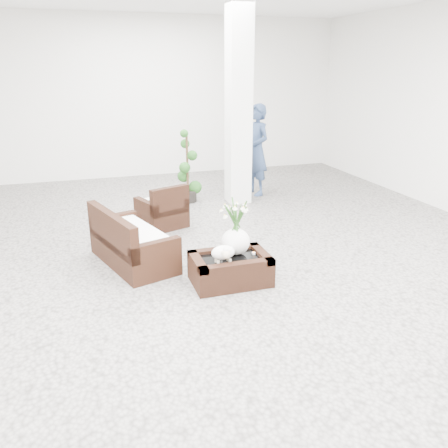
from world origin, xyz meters
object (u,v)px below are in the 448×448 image
object	(u,v)px
coffee_table	(230,270)
topiary	(187,167)
armchair	(161,205)
loveseat	(133,236)

from	to	relation	value
coffee_table	topiary	world-z (taller)	topiary
coffee_table	topiary	distance (m)	3.53
armchair	topiary	xyz separation A→B (m)	(0.73, 1.24, 0.32)
loveseat	topiary	size ratio (longest dim) A/B	1.03
coffee_table	armchair	world-z (taller)	armchair
armchair	loveseat	bearing A→B (deg)	44.17
coffee_table	armchair	xyz separation A→B (m)	(-0.40, 2.24, 0.19)
coffee_table	topiary	size ratio (longest dim) A/B	0.68
armchair	topiary	distance (m)	1.47
coffee_table	loveseat	world-z (taller)	loveseat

